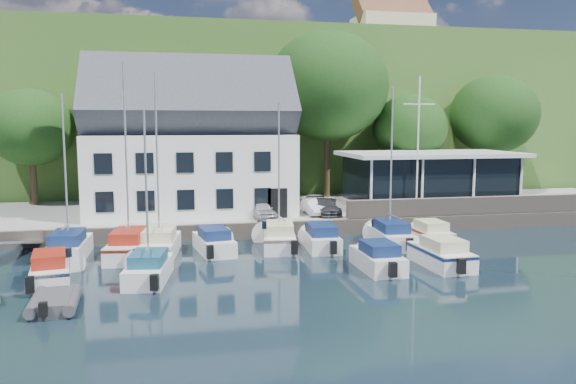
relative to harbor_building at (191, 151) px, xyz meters
name	(u,v)px	position (x,y,z in m)	size (l,w,h in m)	color
ground	(359,283)	(7.00, -16.50, -5.35)	(180.00, 180.00, 0.00)	black
quay	(285,213)	(7.00, 1.00, -4.85)	(60.00, 13.00, 1.00)	gray
quay_face	(304,229)	(7.00, -5.50, -4.85)	(60.00, 0.30, 1.00)	#6F6459
hillside	(228,118)	(7.00, 45.50, 2.65)	(160.00, 75.00, 16.00)	#31531F
field_patch	(271,70)	(15.00, 53.50, 10.80)	(50.00, 30.00, 0.30)	olive
farmhouse	(391,31)	(29.00, 35.50, 14.75)	(10.40, 7.00, 8.20)	beige
harbor_building	(191,151)	(0.00, 0.00, 0.00)	(14.40, 8.20, 8.70)	white
club_pavilion	(429,179)	(18.00, -0.50, -2.30)	(13.20, 7.20, 4.10)	black
seawall	(471,206)	(19.00, -5.10, -3.75)	(18.00, 0.50, 1.20)	#6F6459
gangway	(24,255)	(-9.50, -7.50, -5.35)	(1.20, 6.00, 1.40)	silver
car_silver	(261,210)	(4.43, -3.89, -3.78)	(1.34, 3.32, 1.13)	silver
car_white	(314,207)	(8.26, -2.98, -3.81)	(1.14, 3.28, 1.08)	silver
car_dgrey	(324,207)	(8.91, -3.18, -3.80)	(1.54, 3.78, 1.10)	#2F3035
car_blue	(380,203)	(13.17, -2.77, -3.76)	(1.37, 3.47, 1.19)	#314497
flagpole	(418,146)	(15.41, -3.99, 0.39)	(2.28, 0.20, 9.48)	white
tree_0	(32,147)	(-11.85, 5.77, 0.11)	(6.52, 6.52, 8.92)	black
tree_1	(140,128)	(-3.79, 6.23, 1.57)	(8.66, 8.66, 11.84)	black
tree_2	(238,132)	(4.03, 5.66, 1.23)	(8.17, 8.17, 11.16)	black
tree_3	(327,115)	(11.63, 5.88, 2.65)	(10.24, 10.24, 14.00)	black
tree_4	(410,145)	(18.85, 5.21, 0.04)	(6.43, 6.43, 8.79)	black
tree_5	(493,135)	(26.70, 5.13, 0.92)	(7.71, 7.71, 10.53)	black
boat_r1_0	(65,172)	(-6.86, -8.91, -0.61)	(1.97, 6.98, 9.48)	silver
boat_r1_1	(127,170)	(-3.70, -9.11, -0.57)	(1.99, 7.14, 9.56)	silver
boat_r1_2	(157,172)	(-2.09, -8.96, -0.69)	(2.07, 6.47, 9.33)	silver
boat_r1_3	(214,240)	(0.92, -8.92, -4.62)	(1.85, 5.84, 1.46)	silver
boat_r1_4	(279,167)	(4.73, -8.64, -0.59)	(1.96, 6.51, 9.53)	silver
boat_r1_5	(321,236)	(7.09, -9.25, -4.61)	(1.91, 5.72, 1.47)	silver
boat_r1_6	(391,168)	(11.39, -9.17, -0.67)	(1.96, 6.69, 9.36)	silver
boat_r1_7	(429,232)	(14.03, -9.01, -4.64)	(1.86, 5.21, 1.41)	silver
boat_r2_0	(51,267)	(-6.87, -13.51, -4.61)	(1.78, 5.93, 1.47)	silver
boat_r2_1	(146,189)	(-2.46, -14.11, -1.04)	(1.88, 5.88, 8.62)	silver
boat_r2_3	(377,255)	(8.67, -14.36, -4.63)	(1.90, 5.49, 1.45)	silver
boat_r2_4	(441,252)	(12.11, -14.36, -4.58)	(2.05, 5.87, 1.53)	silver
dinghy_1	(54,300)	(-5.95, -17.47, -4.98)	(1.91, 3.19, 0.74)	#38373C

